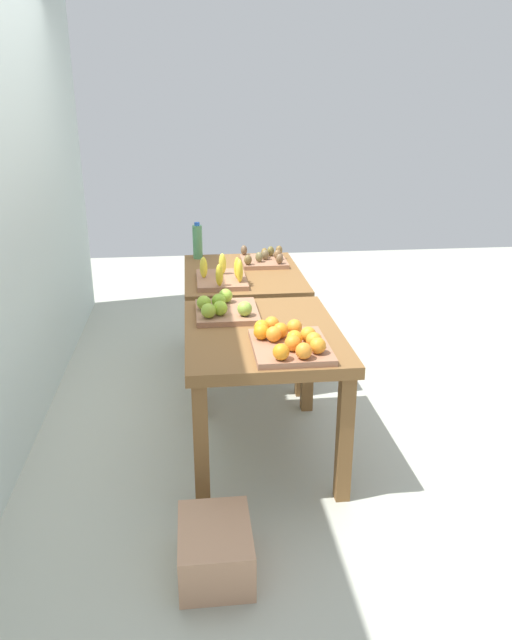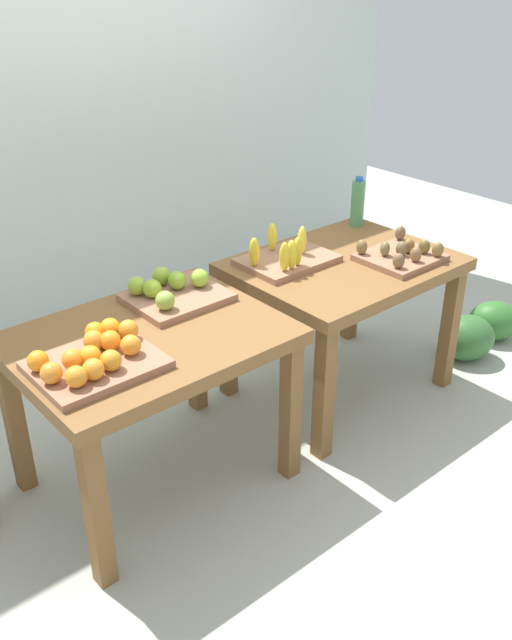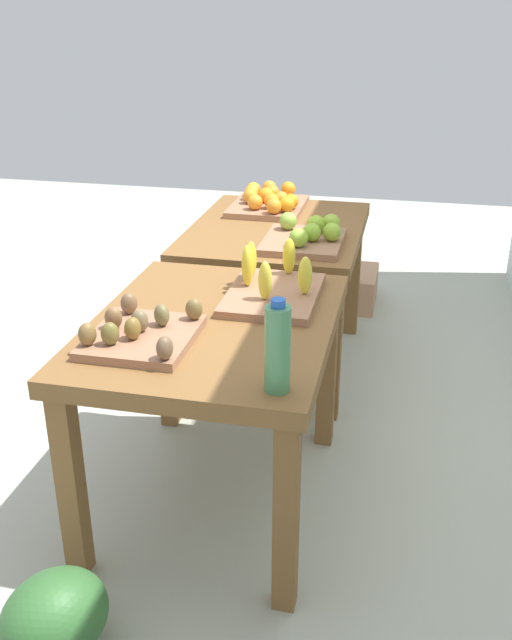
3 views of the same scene
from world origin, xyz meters
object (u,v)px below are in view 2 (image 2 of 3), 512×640
kiwi_bin (401,254)px  water_bottle (358,203)px  watermelon_pile (479,330)px  apple_bin (172,292)px  orange_bin (95,357)px  banana_crate (286,257)px  display_table_left (150,357)px  display_table_right (343,281)px

kiwi_bin → water_bottle: bearing=66.8°
kiwi_bin → watermelon_pile: bearing=-5.9°
water_bottle → apple_bin: bearing=-174.9°
orange_bin → banana_crate: banana_crate is taller
display_table_left → watermelon_pile: size_ratio=1.46×
apple_bin → watermelon_pile: size_ratio=0.56×
apple_bin → banana_crate: banana_crate is taller
display_table_right → banana_crate: 0.32m
display_table_left → watermelon_pile: 2.11m
display_table_left → display_table_right: (1.12, 0.00, 0.00)m
display_table_left → kiwi_bin: bearing=-7.6°
display_table_right → orange_bin: size_ratio=2.26×
display_table_left → watermelon_pile: bearing=-7.0°
apple_bin → kiwi_bin: apple_bin is taller
kiwi_bin → banana_crate: bearing=144.3°
display_table_left → water_bottle: bearing=11.0°
apple_bin → display_table_left: bearing=-143.1°
banana_crate → water_bottle: 0.68m
water_bottle → watermelon_pile: 1.04m
kiwi_bin → watermelon_pile: (0.71, -0.07, -0.64)m
orange_bin → watermelon_pile: size_ratio=0.65×
banana_crate → kiwi_bin: 0.56m
orange_bin → apple_bin: apple_bin is taller
kiwi_bin → orange_bin: bearing=177.1°
display_table_left → apple_bin: size_ratio=2.60×
display_table_left → banana_crate: (0.87, 0.15, 0.15)m
display_table_right → kiwi_bin: bearing=-40.3°
orange_bin → watermelon_pile: bearing=-3.8°
display_table_left → orange_bin: size_ratio=2.26×
orange_bin → water_bottle: 1.86m
orange_bin → water_bottle: size_ratio=1.70×
orange_bin → water_bottle: bearing=12.3°
water_bottle → watermelon_pile: (0.50, -0.55, -0.73)m
display_table_left → apple_bin: apple_bin is taller
watermelon_pile → orange_bin: bearing=176.2°
banana_crate → kiwi_bin: banana_crate is taller
orange_bin → apple_bin: (0.52, 0.28, -0.01)m
water_bottle → display_table_right: bearing=-144.1°
orange_bin → water_bottle: water_bottle is taller
display_table_right → kiwi_bin: kiwi_bin is taller
watermelon_pile → display_table_right: bearing=164.7°
display_table_right → apple_bin: apple_bin is taller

